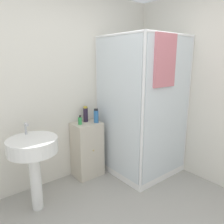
{
  "coord_description": "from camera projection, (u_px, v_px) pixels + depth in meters",
  "views": [
    {
      "loc": [
        -1.07,
        -0.97,
        1.65
      ],
      "look_at": [
        0.58,
        1.12,
        1.0
      ],
      "focal_mm": 35.0,
      "sensor_mm": 36.0,
      "label": 1
    }
  ],
  "objects": [
    {
      "name": "shampoo_bottle_tall_black",
      "position": [
        86.0,
        114.0,
        3.05
      ],
      "size": [
        0.07,
        0.07,
        0.22
      ],
      "color": "#281E33",
      "rests_on": "vanity_cabinet"
    },
    {
      "name": "sink",
      "position": [
        33.0,
        153.0,
        2.32
      ],
      "size": [
        0.52,
        0.52,
        0.96
      ],
      "color": "white",
      "rests_on": "ground_plane"
    },
    {
      "name": "shower_enclosure",
      "position": [
        141.0,
        139.0,
        3.18
      ],
      "size": [
        0.95,
        0.98,
        1.95
      ],
      "color": "white",
      "rests_on": "ground_plane"
    },
    {
      "name": "shampoo_bottle_blue",
      "position": [
        96.0,
        116.0,
        3.02
      ],
      "size": [
        0.06,
        0.06,
        0.2
      ],
      "color": "#2D66A3",
      "rests_on": "vanity_cabinet"
    },
    {
      "name": "vanity_cabinet",
      "position": [
        87.0,
        149.0,
        3.1
      ],
      "size": [
        0.39,
        0.32,
        0.78
      ],
      "color": "beige",
      "rests_on": "ground_plane"
    },
    {
      "name": "soap_dispenser",
      "position": [
        80.0,
        121.0,
        2.93
      ],
      "size": [
        0.05,
        0.05,
        0.13
      ],
      "color": "green",
      "rests_on": "vanity_cabinet"
    },
    {
      "name": "wall_back",
      "position": [
        48.0,
        91.0,
        2.77
      ],
      "size": [
        6.4,
        0.06,
        2.5
      ],
      "primitive_type": "cube",
      "color": "silver",
      "rests_on": "ground_plane"
    }
  ]
}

